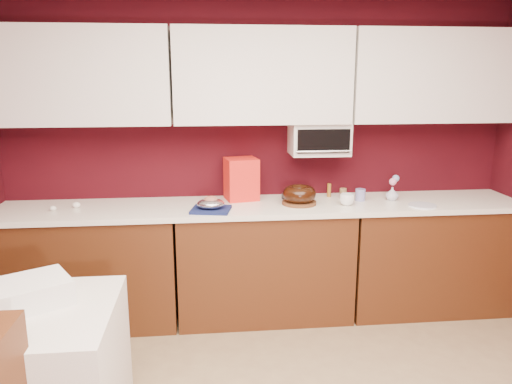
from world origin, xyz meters
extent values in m
cube|color=#38070E|center=(0.00, 2.25, 1.25)|extent=(4.00, 0.02, 2.50)
cube|color=#4D250F|center=(-1.33, 1.94, 0.43)|extent=(1.31, 0.58, 0.86)
cube|color=#4D250F|center=(0.00, 1.94, 0.43)|extent=(1.31, 0.58, 0.86)
cube|color=#4D250F|center=(1.33, 1.94, 0.43)|extent=(1.31, 0.58, 0.86)
cube|color=white|center=(0.00, 1.94, 0.88)|extent=(4.00, 0.62, 0.04)
cube|color=white|center=(-1.33, 2.08, 1.85)|extent=(1.31, 0.33, 0.70)
cube|color=white|center=(0.00, 2.08, 1.85)|extent=(1.31, 0.33, 0.70)
cube|color=white|center=(1.33, 2.08, 1.85)|extent=(1.31, 0.33, 0.70)
cube|color=white|center=(0.45, 2.10, 1.38)|extent=(0.45, 0.30, 0.25)
cube|color=black|center=(0.45, 1.94, 1.38)|extent=(0.40, 0.02, 0.18)
cylinder|color=silver|center=(0.45, 1.93, 1.30)|extent=(0.42, 0.02, 0.02)
cube|color=silver|center=(-1.40, 0.60, 0.38)|extent=(1.00, 0.80, 0.75)
cylinder|color=brown|center=(0.27, 1.91, 0.91)|extent=(0.29, 0.29, 0.02)
torus|color=black|center=(0.27, 1.91, 0.98)|extent=(0.25, 0.25, 0.10)
cube|color=#141D4D|center=(-0.41, 1.78, 0.91)|extent=(0.31, 0.28, 0.02)
ellipsoid|color=silver|center=(-0.41, 1.78, 0.96)|extent=(0.25, 0.23, 0.07)
ellipsoid|color=#A5604B|center=(-0.41, 1.78, 0.98)|extent=(0.11, 0.10, 0.07)
cube|color=red|center=(-0.16, 2.12, 1.06)|extent=(0.28, 0.26, 0.33)
cylinder|color=black|center=(0.26, 2.10, 0.92)|extent=(0.23, 0.23, 0.04)
imported|color=white|center=(0.62, 1.84, 0.95)|extent=(0.12, 0.12, 0.11)
cylinder|color=navy|center=(0.76, 1.98, 0.95)|extent=(0.08, 0.08, 0.09)
imported|color=silver|center=(1.01, 1.96, 0.96)|extent=(0.10, 0.10, 0.12)
sphere|color=pink|center=(1.01, 1.96, 1.05)|extent=(0.06, 0.06, 0.06)
sphere|color=#7E96C9|center=(1.04, 1.98, 1.07)|extent=(0.05, 0.05, 0.05)
cylinder|color=white|center=(1.18, 1.76, 0.91)|extent=(0.23, 0.23, 0.01)
cylinder|color=brown|center=(0.40, 2.08, 0.94)|extent=(0.03, 0.03, 0.09)
cylinder|color=brown|center=(0.65, 2.05, 0.94)|extent=(0.06, 0.06, 0.08)
ellipsoid|color=silver|center=(-1.54, 1.90, 0.92)|extent=(0.05, 0.05, 0.04)
ellipsoid|color=white|center=(-1.39, 1.97, 0.92)|extent=(0.06, 0.05, 0.04)
cube|color=white|center=(-1.31, 0.67, 0.81)|extent=(0.45, 0.43, 0.13)
cylinder|color=brown|center=(0.55, 2.12, 0.95)|extent=(0.03, 0.03, 0.11)
camera|label=1|loc=(-0.44, -1.71, 1.85)|focal=35.00mm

